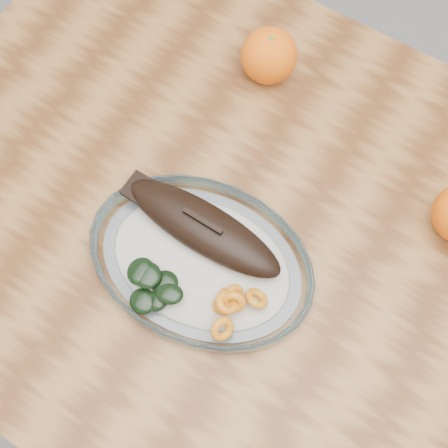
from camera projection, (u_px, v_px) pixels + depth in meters
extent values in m
plane|color=slate|center=(257.00, 334.00, 1.49)|extent=(3.00, 3.00, 0.00)
cube|color=#593015|center=(286.00, 253.00, 0.80)|extent=(1.20, 0.80, 0.04)
cylinder|color=brown|center=(143.00, 72.00, 1.35)|extent=(0.06, 0.06, 0.71)
ellipsoid|color=white|center=(201.00, 262.00, 0.77)|extent=(0.61, 0.47, 0.01)
torus|color=#84B5CC|center=(201.00, 260.00, 0.76)|extent=(0.62, 0.62, 0.03)
ellipsoid|color=white|center=(201.00, 259.00, 0.75)|extent=(0.55, 0.41, 0.02)
ellipsoid|color=black|center=(203.00, 223.00, 0.74)|extent=(0.24, 0.07, 0.04)
ellipsoid|color=black|center=(203.00, 225.00, 0.75)|extent=(0.21, 0.06, 0.02)
cube|color=black|center=(139.00, 185.00, 0.76)|extent=(0.05, 0.04, 0.01)
cube|color=black|center=(202.00, 219.00, 0.73)|extent=(0.06, 0.01, 0.02)
torus|color=#CF630F|center=(227.00, 297.00, 0.72)|extent=(0.04, 0.04, 0.03)
torus|color=#CF630F|center=(225.00, 302.00, 0.71)|extent=(0.05, 0.04, 0.04)
torus|color=#CF630F|center=(257.00, 296.00, 0.72)|extent=(0.04, 0.04, 0.03)
torus|color=#CF630F|center=(231.00, 300.00, 0.72)|extent=(0.04, 0.04, 0.03)
torus|color=#CF630F|center=(234.00, 293.00, 0.72)|extent=(0.03, 0.04, 0.04)
torus|color=#CF630F|center=(230.00, 296.00, 0.72)|extent=(0.05, 0.04, 0.04)
torus|color=#CF630F|center=(222.00, 327.00, 0.69)|extent=(0.04, 0.04, 0.03)
torus|color=#CF630F|center=(227.00, 300.00, 0.70)|extent=(0.04, 0.04, 0.03)
torus|color=#CF630F|center=(234.00, 299.00, 0.70)|extent=(0.04, 0.04, 0.04)
ellipsoid|color=black|center=(141.00, 298.00, 0.72)|extent=(0.04, 0.04, 0.01)
ellipsoid|color=black|center=(164.00, 280.00, 0.73)|extent=(0.05, 0.05, 0.01)
ellipsoid|color=black|center=(158.00, 296.00, 0.72)|extent=(0.03, 0.04, 0.01)
ellipsoid|color=black|center=(139.00, 268.00, 0.72)|extent=(0.04, 0.04, 0.01)
ellipsoid|color=black|center=(146.00, 272.00, 0.72)|extent=(0.05, 0.05, 0.01)
ellipsoid|color=black|center=(169.00, 291.00, 0.71)|extent=(0.04, 0.04, 0.01)
sphere|color=#FF4C05|center=(269.00, 56.00, 0.84)|extent=(0.09, 0.09, 0.09)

